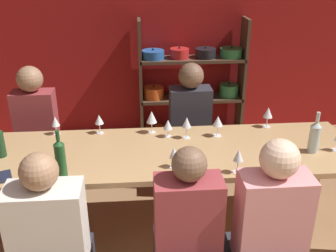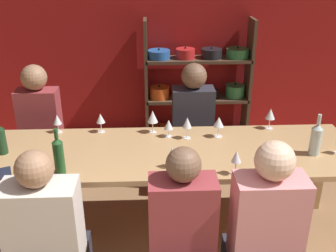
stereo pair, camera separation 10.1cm
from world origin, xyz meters
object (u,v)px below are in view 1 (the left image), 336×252
at_px(wine_glass_red_b, 55,122).
at_px(wine_glass_empty_b, 174,153).
at_px(wine_bottle_amber, 60,157).
at_px(wine_glass_empty_a, 152,117).
at_px(cell_phone, 6,176).
at_px(person_far_b, 40,147).
at_px(wine_glass_white_b, 187,123).
at_px(wine_glass_red_a, 218,122).
at_px(wine_glass_empty_d, 99,120).
at_px(wine_glass_empty_e, 268,113).
at_px(wine_glass_empty_c, 168,125).
at_px(wine_glass_red_c, 238,156).
at_px(person_far_a, 189,142).
at_px(shelf_unit, 190,90).
at_px(wine_bottle_green, 315,136).
at_px(dining_table, 169,161).

bearing_deg(wine_glass_red_b, wine_glass_empty_b, -33.94).
bearing_deg(wine_bottle_amber, wine_glass_empty_b, 4.02).
relative_size(wine_glass_empty_a, cell_phone, 1.13).
bearing_deg(wine_glass_red_b, person_far_b, 122.61).
relative_size(wine_bottle_amber, wine_glass_red_b, 2.13).
bearing_deg(wine_glass_white_b, wine_bottle_amber, -150.55).
distance_m(wine_bottle_amber, wine_glass_empty_a, 0.86).
relative_size(wine_bottle_amber, wine_glass_red_a, 1.93).
relative_size(wine_glass_empty_d, wine_glass_empty_e, 0.92).
distance_m(wine_glass_empty_b, wine_glass_empty_c, 0.48).
height_order(wine_glass_red_c, person_far_a, person_far_a).
height_order(shelf_unit, person_far_b, shelf_unit).
distance_m(wine_glass_red_c, wine_glass_white_b, 0.61).
xyz_separation_m(wine_glass_red_c, wine_glass_empty_d, (-0.95, 0.69, -0.01)).
relative_size(wine_bottle_green, wine_glass_empty_e, 1.78).
bearing_deg(wine_glass_red_a, wine_bottle_amber, -155.51).
height_order(wine_glass_empty_a, wine_glass_empty_c, wine_glass_empty_a).
distance_m(dining_table, wine_glass_empty_a, 0.40).
height_order(cell_phone, person_far_b, person_far_b).
relative_size(wine_bottle_amber, wine_glass_empty_b, 2.18).
bearing_deg(wine_glass_red_c, dining_table, 140.34).
height_order(wine_bottle_amber, wine_glass_empty_b, wine_bottle_amber).
distance_m(wine_bottle_amber, wine_glass_empty_d, 0.67).
distance_m(wine_glass_empty_b, person_far_a, 1.11).
distance_m(wine_glass_white_b, cell_phone, 1.33).
height_order(shelf_unit, wine_glass_empty_e, shelf_unit).
bearing_deg(shelf_unit, wine_glass_empty_e, -73.65).
height_order(shelf_unit, cell_phone, shelf_unit).
relative_size(shelf_unit, person_far_a, 1.17).
bearing_deg(wine_glass_empty_d, wine_glass_empty_a, -3.21).
bearing_deg(wine_bottle_green, wine_glass_red_c, -158.24).
bearing_deg(person_far_a, wine_bottle_green, 132.47).
relative_size(shelf_unit, wine_glass_empty_e, 8.25).
bearing_deg(wine_glass_empty_c, wine_glass_white_b, -13.98).
bearing_deg(dining_table, person_far_b, 146.25).
bearing_deg(wine_glass_empty_b, wine_glass_white_b, 72.43).
bearing_deg(person_far_a, wine_glass_empty_e, 145.59).
relative_size(wine_glass_red_a, person_far_b, 0.14).
distance_m(person_far_a, person_far_b, 1.38).
height_order(wine_glass_empty_b, wine_glass_empty_c, wine_glass_empty_b).
height_order(person_far_a, person_far_b, person_far_b).
bearing_deg(wine_glass_empty_a, shelf_unit, 71.42).
bearing_deg(dining_table, wine_glass_empty_b, -87.15).
distance_m(wine_glass_empty_e, person_far_a, 0.84).
bearing_deg(person_far_b, cell_phone, 92.54).
distance_m(wine_glass_red_b, wine_glass_empty_e, 1.71).
distance_m(shelf_unit, wine_glass_empty_a, 1.64).
distance_m(wine_glass_empty_c, wine_glass_empty_e, 0.84).
height_order(wine_glass_red_b, wine_glass_red_c, wine_glass_red_c).
distance_m(wine_glass_empty_c, wine_glass_empty_d, 0.55).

